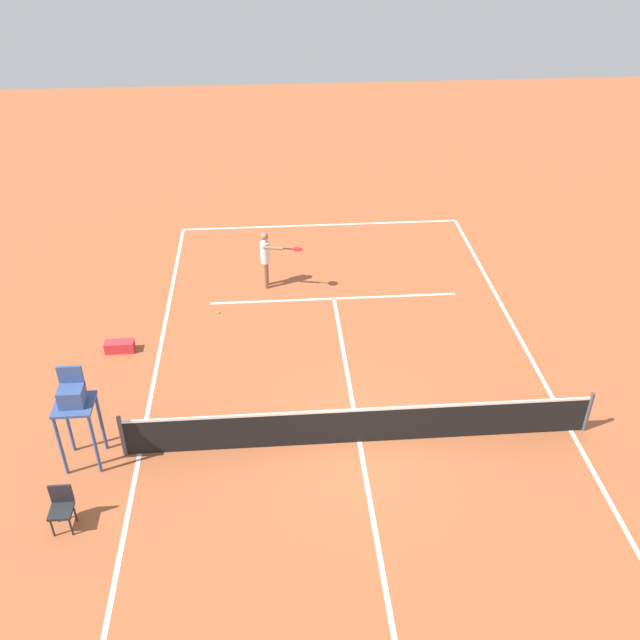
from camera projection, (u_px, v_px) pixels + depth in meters
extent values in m
plane|color=#AD5933|center=(359.00, 442.00, 15.74)|extent=(60.00, 60.00, 0.00)
cube|color=white|center=(321.00, 225.00, 25.03)|extent=(9.74, 0.10, 0.01)
cube|color=white|center=(571.00, 430.00, 16.05)|extent=(0.10, 22.31, 0.01)
cube|color=white|center=(140.00, 453.00, 15.43)|extent=(0.10, 22.31, 0.01)
cube|color=white|center=(334.00, 299.00, 20.85)|extent=(7.31, 0.10, 0.01)
cube|color=white|center=(359.00, 441.00, 15.74)|extent=(0.10, 12.27, 0.01)
cylinder|color=#4C4C51|center=(588.00, 412.00, 15.78)|extent=(0.10, 0.10, 1.07)
cylinder|color=#4C4C51|center=(122.00, 436.00, 15.12)|extent=(0.10, 0.10, 1.07)
cube|color=black|center=(360.00, 426.00, 15.49)|extent=(10.34, 0.03, 0.91)
cube|color=white|center=(361.00, 410.00, 15.23)|extent=(10.34, 0.04, 0.06)
cylinder|color=#9E704C|center=(267.00, 273.00, 21.31)|extent=(0.12, 0.12, 0.84)
cylinder|color=#9E704C|center=(266.00, 276.00, 21.14)|extent=(0.12, 0.12, 0.84)
cylinder|color=white|center=(265.00, 252.00, 20.81)|extent=(0.28, 0.28, 0.66)
sphere|color=#9E704C|center=(264.00, 236.00, 20.53)|extent=(0.24, 0.24, 0.24)
cylinder|color=#9E704C|center=(266.00, 248.00, 20.95)|extent=(0.09, 0.09, 0.59)
cylinder|color=#9E704C|center=(273.00, 248.00, 20.49)|extent=(0.59, 0.20, 0.09)
cylinder|color=black|center=(288.00, 249.00, 20.45)|extent=(0.26, 0.09, 0.04)
ellipsoid|color=red|center=(297.00, 249.00, 20.42)|extent=(0.37, 0.34, 0.04)
sphere|color=#CCE033|center=(218.00, 312.00, 20.17)|extent=(0.07, 0.07, 0.07)
cylinder|color=#38518C|center=(95.00, 444.00, 14.56)|extent=(0.07, 0.07, 1.55)
cylinder|color=#38518C|center=(61.00, 446.00, 14.51)|extent=(0.07, 0.07, 1.55)
cylinder|color=#38518C|center=(101.00, 422.00, 15.14)|extent=(0.07, 0.07, 1.55)
cylinder|color=#38518C|center=(68.00, 424.00, 15.10)|extent=(0.07, 0.07, 1.55)
cube|color=#38518C|center=(74.00, 405.00, 14.38)|extent=(0.80, 0.80, 0.06)
cube|color=#38518C|center=(72.00, 396.00, 14.26)|extent=(0.50, 0.44, 0.40)
cube|color=#38518C|center=(71.00, 376.00, 14.23)|extent=(0.50, 0.06, 0.50)
cylinder|color=#262626|center=(71.00, 527.00, 13.46)|extent=(0.04, 0.04, 0.45)
cylinder|color=#262626|center=(52.00, 528.00, 13.43)|extent=(0.04, 0.04, 0.45)
cylinder|color=#262626|center=(75.00, 513.00, 13.75)|extent=(0.04, 0.04, 0.45)
cylinder|color=#262626|center=(57.00, 514.00, 13.73)|extent=(0.04, 0.04, 0.45)
cube|color=#232328|center=(61.00, 511.00, 13.45)|extent=(0.44, 0.44, 0.06)
cube|color=#232328|center=(61.00, 493.00, 13.50)|extent=(0.44, 0.04, 0.44)
cube|color=red|center=(120.00, 346.00, 18.55)|extent=(0.76, 0.32, 0.30)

